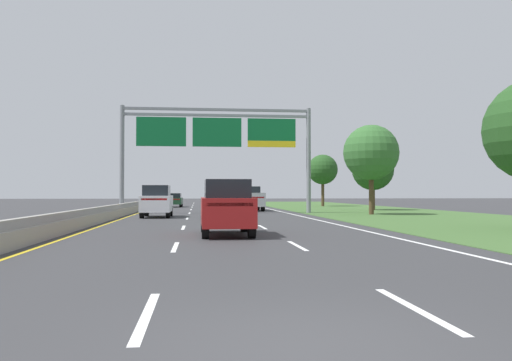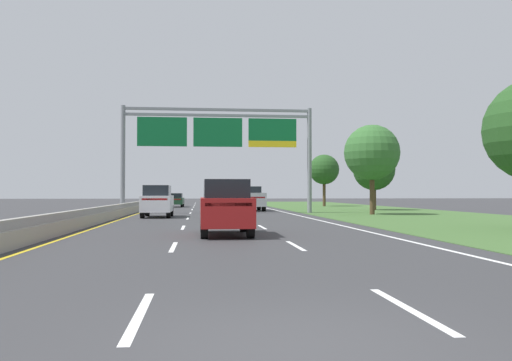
{
  "view_description": "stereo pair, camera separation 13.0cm",
  "coord_description": "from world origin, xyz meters",
  "px_view_note": "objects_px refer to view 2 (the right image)",
  "views": [
    {
      "loc": [
        -1.17,
        -5.77,
        1.62
      ],
      "look_at": [
        1.87,
        22.44,
        2.27
      ],
      "focal_mm": 37.77,
      "sensor_mm": 36.0,
      "label": 1
    },
    {
      "loc": [
        -1.05,
        -5.79,
        1.62
      ],
      "look_at": [
        1.87,
        22.44,
        2.27
      ],
      "focal_mm": 37.77,
      "sensor_mm": 36.0,
      "label": 2
    }
  ],
  "objects_px": {
    "car_red_centre_lane_suv": "(225,206)",
    "roadside_tree_distant": "(324,170)",
    "roadside_tree_mid": "(372,153)",
    "roadside_tree_far": "(374,169)",
    "car_white_left_lane_suv": "(158,201)",
    "car_darkgreen_left_lane_sedan": "(175,200)",
    "pickup_truck_silver": "(252,199)",
    "overhead_sign_gantry": "(218,137)"
  },
  "relations": [
    {
      "from": "car_red_centre_lane_suv",
      "to": "roadside_tree_distant",
      "type": "height_order",
      "value": "roadside_tree_distant"
    },
    {
      "from": "roadside_tree_mid",
      "to": "roadside_tree_far",
      "type": "relative_size",
      "value": 1.16
    },
    {
      "from": "overhead_sign_gantry",
      "to": "car_red_centre_lane_suv",
      "type": "distance_m",
      "value": 22.25
    },
    {
      "from": "car_red_centre_lane_suv",
      "to": "car_darkgreen_left_lane_sedan",
      "type": "relative_size",
      "value": 1.06
    },
    {
      "from": "roadside_tree_distant",
      "to": "car_red_centre_lane_suv",
      "type": "bearing_deg",
      "value": -107.94
    },
    {
      "from": "pickup_truck_silver",
      "to": "car_white_left_lane_suv",
      "type": "bearing_deg",
      "value": 147.89
    },
    {
      "from": "overhead_sign_gantry",
      "to": "roadside_tree_distant",
      "type": "bearing_deg",
      "value": 57.35
    },
    {
      "from": "car_white_left_lane_suv",
      "to": "roadside_tree_mid",
      "type": "distance_m",
      "value": 16.07
    },
    {
      "from": "car_red_centre_lane_suv",
      "to": "car_white_left_lane_suv",
      "type": "xyz_separation_m",
      "value": [
        -3.8,
        15.62,
        0.0
      ]
    },
    {
      "from": "car_white_left_lane_suv",
      "to": "roadside_tree_mid",
      "type": "relative_size",
      "value": 0.7
    },
    {
      "from": "car_red_centre_lane_suv",
      "to": "car_white_left_lane_suv",
      "type": "height_order",
      "value": "same"
    },
    {
      "from": "overhead_sign_gantry",
      "to": "car_darkgreen_left_lane_sedan",
      "type": "xyz_separation_m",
      "value": [
        -4.2,
        19.55,
        -5.19
      ]
    },
    {
      "from": "overhead_sign_gantry",
      "to": "roadside_tree_distant",
      "type": "xyz_separation_m",
      "value": [
        13.41,
        20.93,
        -1.61
      ]
    },
    {
      "from": "car_red_centre_lane_suv",
      "to": "roadside_tree_distant",
      "type": "distance_m",
      "value": 44.93
    },
    {
      "from": "car_darkgreen_left_lane_sedan",
      "to": "roadside_tree_distant",
      "type": "xyz_separation_m",
      "value": [
        17.61,
        1.38,
        3.58
      ]
    },
    {
      "from": "car_red_centre_lane_suv",
      "to": "roadside_tree_far",
      "type": "bearing_deg",
      "value": -28.53
    },
    {
      "from": "car_white_left_lane_suv",
      "to": "roadside_tree_far",
      "type": "distance_m",
      "value": 22.86
    },
    {
      "from": "overhead_sign_gantry",
      "to": "roadside_tree_far",
      "type": "distance_m",
      "value": 16.24
    },
    {
      "from": "car_darkgreen_left_lane_sedan",
      "to": "roadside_tree_mid",
      "type": "xyz_separation_m",
      "value": [
        15.5,
        -23.2,
        3.78
      ]
    },
    {
      "from": "roadside_tree_mid",
      "to": "roadside_tree_far",
      "type": "distance_m",
      "value": 10.65
    },
    {
      "from": "car_darkgreen_left_lane_sedan",
      "to": "roadside_tree_distant",
      "type": "height_order",
      "value": "roadside_tree_distant"
    },
    {
      "from": "car_white_left_lane_suv",
      "to": "pickup_truck_silver",
      "type": "bearing_deg",
      "value": -31.61
    },
    {
      "from": "car_darkgreen_left_lane_sedan",
      "to": "pickup_truck_silver",
      "type": "bearing_deg",
      "value": -149.94
    },
    {
      "from": "roadside_tree_mid",
      "to": "car_red_centre_lane_suv",
      "type": "bearing_deg",
      "value": -122.93
    },
    {
      "from": "pickup_truck_silver",
      "to": "car_red_centre_lane_suv",
      "type": "height_order",
      "value": "pickup_truck_silver"
    },
    {
      "from": "overhead_sign_gantry",
      "to": "car_white_left_lane_suv",
      "type": "height_order",
      "value": "overhead_sign_gantry"
    },
    {
      "from": "roadside_tree_far",
      "to": "car_darkgreen_left_lane_sedan",
      "type": "bearing_deg",
      "value": 145.24
    },
    {
      "from": "roadside_tree_mid",
      "to": "pickup_truck_silver",
      "type": "bearing_deg",
      "value": 129.76
    },
    {
      "from": "roadside_tree_mid",
      "to": "roadside_tree_far",
      "type": "height_order",
      "value": "roadside_tree_mid"
    },
    {
      "from": "car_white_left_lane_suv",
      "to": "overhead_sign_gantry",
      "type": "bearing_deg",
      "value": -34.54
    },
    {
      "from": "car_darkgreen_left_lane_sedan",
      "to": "car_white_left_lane_suv",
      "type": "distance_m",
      "value": 25.63
    },
    {
      "from": "car_darkgreen_left_lane_sedan",
      "to": "roadside_tree_distant",
      "type": "bearing_deg",
      "value": -84.33
    },
    {
      "from": "roadside_tree_mid",
      "to": "roadside_tree_far",
      "type": "xyz_separation_m",
      "value": [
        3.47,
        10.03,
        -0.8
      ]
    },
    {
      "from": "car_red_centre_lane_suv",
      "to": "pickup_truck_silver",
      "type": "bearing_deg",
      "value": -7.68
    },
    {
      "from": "car_red_centre_lane_suv",
      "to": "roadside_tree_distant",
      "type": "relative_size",
      "value": 0.76
    },
    {
      "from": "car_red_centre_lane_suv",
      "to": "roadside_tree_mid",
      "type": "relative_size",
      "value": 0.71
    },
    {
      "from": "car_white_left_lane_suv",
      "to": "roadside_tree_mid",
      "type": "bearing_deg",
      "value": -81.01
    },
    {
      "from": "car_white_left_lane_suv",
      "to": "roadside_tree_far",
      "type": "relative_size",
      "value": 0.82
    },
    {
      "from": "pickup_truck_silver",
      "to": "car_white_left_lane_suv",
      "type": "xyz_separation_m",
      "value": [
        -7.46,
        -12.09,
        0.02
      ]
    },
    {
      "from": "roadside_tree_distant",
      "to": "pickup_truck_silver",
      "type": "bearing_deg",
      "value": -124.21
    },
    {
      "from": "overhead_sign_gantry",
      "to": "car_red_centre_lane_suv",
      "type": "relative_size",
      "value": 3.2
    },
    {
      "from": "car_darkgreen_left_lane_sedan",
      "to": "roadside_tree_distant",
      "type": "distance_m",
      "value": 18.02
    }
  ]
}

